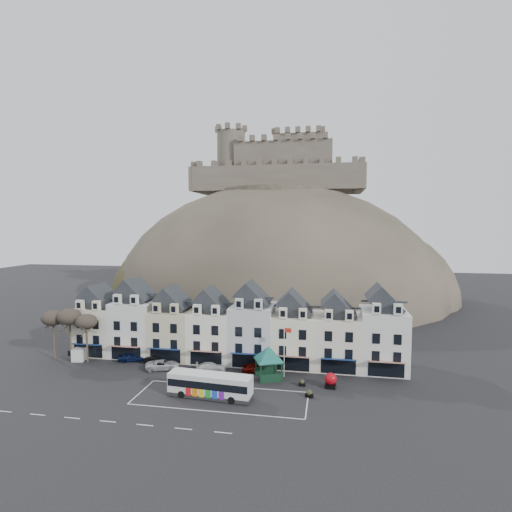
{
  "coord_description": "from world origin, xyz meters",
  "views": [
    {
      "loc": [
        15.38,
        -46.8,
        22.29
      ],
      "look_at": [
        2.41,
        24.0,
        16.57
      ],
      "focal_mm": 28.0,
      "sensor_mm": 36.0,
      "label": 1
    }
  ],
  "objects_px": {
    "car_silver": "(162,365)",
    "car_charcoal": "(265,366)",
    "bus_shelter": "(269,354)",
    "bus": "(210,384)",
    "car_maroon": "(256,368)",
    "red_buoy": "(331,380)",
    "flagpole": "(285,348)",
    "car_navy": "(132,357)",
    "white_van": "(82,352)",
    "car_black": "(155,360)",
    "car_white": "(211,367)"
  },
  "relations": [
    {
      "from": "car_silver",
      "to": "car_charcoal",
      "type": "height_order",
      "value": "car_charcoal"
    },
    {
      "from": "bus_shelter",
      "to": "car_silver",
      "type": "relative_size",
      "value": 1.36
    },
    {
      "from": "bus",
      "to": "car_maroon",
      "type": "distance_m",
      "value": 10.5
    },
    {
      "from": "red_buoy",
      "to": "flagpole",
      "type": "height_order",
      "value": "flagpole"
    },
    {
      "from": "flagpole",
      "to": "car_navy",
      "type": "relative_size",
      "value": 1.76
    },
    {
      "from": "white_van",
      "to": "car_charcoal",
      "type": "distance_m",
      "value": 30.9
    },
    {
      "from": "red_buoy",
      "to": "car_maroon",
      "type": "bearing_deg",
      "value": 161.61
    },
    {
      "from": "flagpole",
      "to": "car_black",
      "type": "relative_size",
      "value": 1.99
    },
    {
      "from": "bus",
      "to": "car_black",
      "type": "height_order",
      "value": "bus"
    },
    {
      "from": "bus_shelter",
      "to": "car_black",
      "type": "bearing_deg",
      "value": 148.55
    },
    {
      "from": "flagpole",
      "to": "white_van",
      "type": "relative_size",
      "value": 1.63
    },
    {
      "from": "car_navy",
      "to": "car_charcoal",
      "type": "xyz_separation_m",
      "value": [
        22.0,
        0.0,
        -0.02
      ]
    },
    {
      "from": "white_van",
      "to": "car_white",
      "type": "distance_m",
      "value": 22.95
    },
    {
      "from": "car_white",
      "to": "flagpole",
      "type": "bearing_deg",
      "value": -105.74
    },
    {
      "from": "car_silver",
      "to": "car_charcoal",
      "type": "xyz_separation_m",
      "value": [
        15.6,
        2.5,
        0.01
      ]
    },
    {
      "from": "red_buoy",
      "to": "car_black",
      "type": "xyz_separation_m",
      "value": [
        -27.51,
        4.27,
        -0.43
      ]
    },
    {
      "from": "car_navy",
      "to": "car_charcoal",
      "type": "distance_m",
      "value": 22.0
    },
    {
      "from": "flagpole",
      "to": "bus",
      "type": "bearing_deg",
      "value": -135.88
    },
    {
      "from": "car_black",
      "to": "car_white",
      "type": "relative_size",
      "value": 0.84
    },
    {
      "from": "white_van",
      "to": "car_maroon",
      "type": "height_order",
      "value": "white_van"
    },
    {
      "from": "bus",
      "to": "flagpole",
      "type": "bearing_deg",
      "value": 48.66
    },
    {
      "from": "bus_shelter",
      "to": "car_white",
      "type": "distance_m",
      "value": 9.67
    },
    {
      "from": "car_navy",
      "to": "car_white",
      "type": "xyz_separation_m",
      "value": [
        13.96,
        -1.96,
        -0.08
      ]
    },
    {
      "from": "red_buoy",
      "to": "flagpole",
      "type": "xyz_separation_m",
      "value": [
        -6.58,
        2.6,
        3.27
      ]
    },
    {
      "from": "car_navy",
      "to": "car_white",
      "type": "distance_m",
      "value": 14.1
    },
    {
      "from": "car_white",
      "to": "bus_shelter",
      "type": "bearing_deg",
      "value": -112.21
    },
    {
      "from": "flagpole",
      "to": "car_black",
      "type": "distance_m",
      "value": 21.31
    },
    {
      "from": "car_navy",
      "to": "car_white",
      "type": "relative_size",
      "value": 0.95
    },
    {
      "from": "red_buoy",
      "to": "car_charcoal",
      "type": "distance_m",
      "value": 11.0
    },
    {
      "from": "car_black",
      "to": "car_silver",
      "type": "height_order",
      "value": "car_silver"
    },
    {
      "from": "bus",
      "to": "flagpole",
      "type": "relative_size",
      "value": 1.47
    },
    {
      "from": "car_black",
      "to": "flagpole",
      "type": "bearing_deg",
      "value": -84.76
    },
    {
      "from": "car_maroon",
      "to": "red_buoy",
      "type": "bearing_deg",
      "value": -116.18
    },
    {
      "from": "car_charcoal",
      "to": "bus",
      "type": "bearing_deg",
      "value": 130.03
    },
    {
      "from": "white_van",
      "to": "flagpole",
      "type": "bearing_deg",
      "value": -15.04
    },
    {
      "from": "white_van",
      "to": "bus",
      "type": "bearing_deg",
      "value": -34.13
    },
    {
      "from": "car_charcoal",
      "to": "bus_shelter",
      "type": "bearing_deg",
      "value": 175.1
    },
    {
      "from": "car_maroon",
      "to": "car_white",
      "type": "bearing_deg",
      "value": 88.64
    },
    {
      "from": "car_navy",
      "to": "flagpole",
      "type": "bearing_deg",
      "value": -108.47
    },
    {
      "from": "red_buoy",
      "to": "car_silver",
      "type": "distance_m",
      "value": 25.57
    },
    {
      "from": "car_white",
      "to": "car_black",
      "type": "bearing_deg",
      "value": 67.72
    },
    {
      "from": "car_black",
      "to": "car_charcoal",
      "type": "relative_size",
      "value": 0.87
    },
    {
      "from": "bus",
      "to": "car_white",
      "type": "distance_m",
      "value": 9.2
    },
    {
      "from": "red_buoy",
      "to": "car_silver",
      "type": "bearing_deg",
      "value": 174.7
    },
    {
      "from": "flagpole",
      "to": "car_silver",
      "type": "xyz_separation_m",
      "value": [
        -18.88,
        -0.24,
        -3.61
      ]
    },
    {
      "from": "bus_shelter",
      "to": "white_van",
      "type": "bearing_deg",
      "value": 150.81
    },
    {
      "from": "red_buoy",
      "to": "car_white",
      "type": "relative_size",
      "value": 0.46
    },
    {
      "from": "flagpole",
      "to": "white_van",
      "type": "height_order",
      "value": "flagpole"
    },
    {
      "from": "flagpole",
      "to": "white_van",
      "type": "xyz_separation_m",
      "value": [
        -34.17,
        2.26,
        -3.33
      ]
    },
    {
      "from": "bus",
      "to": "car_maroon",
      "type": "xyz_separation_m",
      "value": [
        4.26,
        9.54,
        -1.0
      ]
    }
  ]
}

